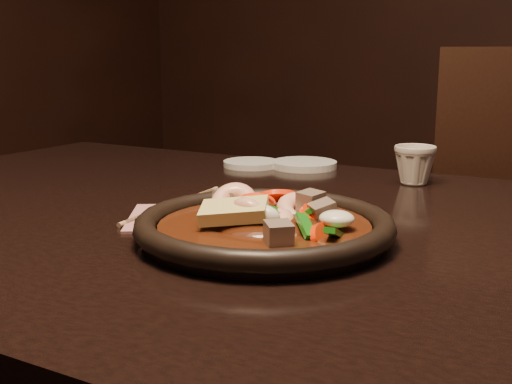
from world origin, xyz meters
The scene contains 9 objects.
table centered at (0.00, 0.00, 0.67)m, with size 1.60×0.90×0.75m.
plate centered at (0.01, -0.09, 0.77)m, with size 0.31×0.31×0.03m.
stirfry centered at (0.01, -0.08, 0.77)m, with size 0.21×0.21×0.07m.
soy_dish centered at (0.01, 0.05, 0.76)m, with size 0.09×0.09×0.01m, color silver.
saucer_left centered at (-0.25, 0.35, 0.76)m, with size 0.11×0.11×0.01m, color silver.
saucer_right centered at (-0.15, 0.39, 0.76)m, with size 0.13×0.13×0.01m, color silver.
tea_cup centered at (0.08, 0.33, 0.79)m, with size 0.07×0.07×0.07m, color beige.
chopsticks centered at (-0.18, -0.01, 0.75)m, with size 0.02×0.25×0.01m.
napkin centered at (-0.13, -0.06, 0.75)m, with size 0.15×0.15×0.00m, color #AE6B71.
Camera 1 is at (0.37, -0.75, 0.97)m, focal length 45.00 mm.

